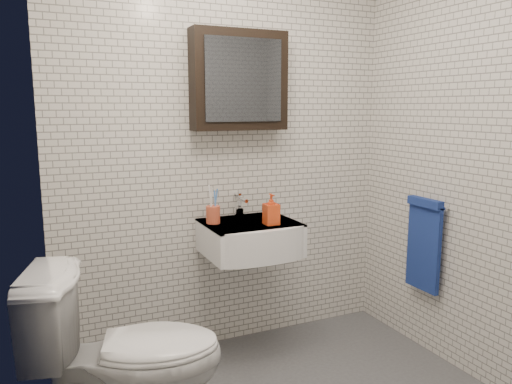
{
  "coord_description": "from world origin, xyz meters",
  "views": [
    {
      "loc": [
        -1.15,
        -1.94,
        1.54
      ],
      "look_at": [
        -0.06,
        0.45,
        1.09
      ],
      "focal_mm": 35.0,
      "sensor_mm": 36.0,
      "label": 1
    }
  ],
  "objects": [
    {
      "name": "toilet",
      "position": [
        -0.8,
        0.21,
        0.43
      ],
      "size": [
        0.93,
        0.68,
        0.86
      ],
      "primitive_type": "imported",
      "rotation": [
        0.0,
        0.0,
        1.31
      ],
      "color": "white",
      "rests_on": "ground"
    },
    {
      "name": "washbasin",
      "position": [
        0.05,
        0.73,
        0.76
      ],
      "size": [
        0.55,
        0.5,
        0.2
      ],
      "color": "white",
      "rests_on": "room_shell"
    },
    {
      "name": "faucet",
      "position": [
        0.05,
        0.93,
        0.92
      ],
      "size": [
        0.06,
        0.2,
        0.15
      ],
      "color": "silver",
      "rests_on": "washbasin"
    },
    {
      "name": "room_shell",
      "position": [
        0.0,
        0.0,
        1.47
      ],
      "size": [
        2.22,
        2.02,
        2.51
      ],
      "color": "silver",
      "rests_on": "ground"
    },
    {
      "name": "soap_bottle",
      "position": [
        0.14,
        0.66,
        0.94
      ],
      "size": [
        0.09,
        0.09,
        0.18
      ],
      "primitive_type": "imported",
      "rotation": [
        0.0,
        0.0,
        -0.04
      ],
      "color": "orange",
      "rests_on": "washbasin"
    },
    {
      "name": "mirror_cabinet",
      "position": [
        0.05,
        0.93,
        1.7
      ],
      "size": [
        0.6,
        0.15,
        0.6
      ],
      "color": "black",
      "rests_on": "room_shell"
    },
    {
      "name": "toothbrush_cup",
      "position": [
        -0.16,
        0.83,
        0.91
      ],
      "size": [
        0.09,
        0.09,
        0.23
      ],
      "rotation": [
        0.0,
        0.0,
        -0.04
      ],
      "color": "#C95032",
      "rests_on": "washbasin"
    },
    {
      "name": "towel_rail",
      "position": [
        1.04,
        0.35,
        0.72
      ],
      "size": [
        0.09,
        0.3,
        0.58
      ],
      "color": "silver",
      "rests_on": "room_shell"
    }
  ]
}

